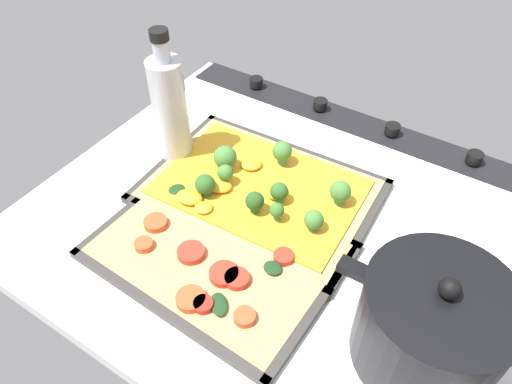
% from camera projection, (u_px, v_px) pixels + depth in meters
% --- Properties ---
extents(ground_plane, '(0.76, 0.65, 0.03)m').
position_uv_depth(ground_plane, '(279.00, 221.00, 0.77)').
color(ground_plane, white).
extents(stove_control_panel, '(0.73, 0.07, 0.03)m').
position_uv_depth(stove_control_panel, '(354.00, 121.00, 0.93)').
color(stove_control_panel, black).
rests_on(stove_control_panel, ground_plane).
extents(baking_tray_front, '(0.38, 0.28, 0.01)m').
position_uv_depth(baking_tray_front, '(260.00, 192.00, 0.79)').
color(baking_tray_front, '#33302D').
rests_on(baking_tray_front, ground_plane).
extents(broccoli_pizza, '(0.36, 0.25, 0.06)m').
position_uv_depth(broccoli_pizza, '(258.00, 187.00, 0.78)').
color(broccoli_pizza, tan).
rests_on(broccoli_pizza, baking_tray_front).
extents(baking_tray_back, '(0.36, 0.27, 0.01)m').
position_uv_depth(baking_tray_back, '(218.00, 252.00, 0.71)').
color(baking_tray_back, '#33302D').
rests_on(baking_tray_back, ground_plane).
extents(veggie_pizza_back, '(0.33, 0.24, 0.02)m').
position_uv_depth(veggie_pizza_back, '(216.00, 252.00, 0.70)').
color(veggie_pizza_back, tan).
rests_on(veggie_pizza_back, baking_tray_back).
extents(cooking_pot, '(0.24, 0.17, 0.15)m').
position_uv_depth(cooking_pot, '(431.00, 326.00, 0.55)').
color(cooking_pot, black).
rests_on(cooking_pot, ground_plane).
extents(oil_bottle, '(0.06, 0.06, 0.24)m').
position_uv_depth(oil_bottle, '(170.00, 110.00, 0.79)').
color(oil_bottle, '#B7BCC6').
rests_on(oil_bottle, ground_plane).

